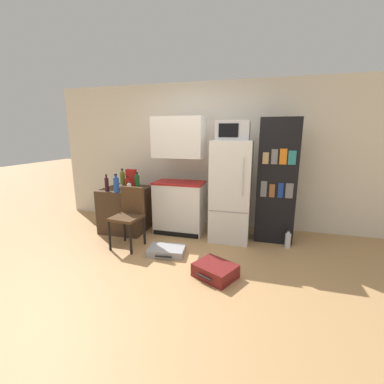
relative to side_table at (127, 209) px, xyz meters
The scene contains 19 objects.
ground_plane 1.83m from the side_table, 43.14° to the right, with size 24.00×24.00×0.00m, color tan.
wall_back 1.92m from the side_table, 27.13° to the left, with size 6.40×0.10×2.57m.
side_table is the anchor object (origin of this frame).
kitchen_hutch 1.09m from the side_table, ahead, with size 0.84×0.49×1.95m.
refrigerator 1.87m from the side_table, ahead, with size 0.61×0.61×1.58m.
microwave 2.27m from the side_table, ahead, with size 0.49×0.37×0.29m.
bookshelf 2.58m from the side_table, ahead, with size 0.58×0.34×1.92m.
bottle_green_tall 0.53m from the side_table, 32.44° to the left, with size 0.09×0.09×0.27m.
bottle_blue_soda 0.60m from the side_table, 85.32° to the right, with size 0.09×0.09×0.30m.
bottle_milk_white 0.53m from the side_table, 47.07° to the right, with size 0.07×0.07×0.16m.
bottle_ketchup_red 0.47m from the side_table, 73.16° to the left, with size 0.08×0.08×0.20m.
bottle_wine_dark 0.60m from the side_table, 120.04° to the right, with size 0.06×0.06×0.28m.
bottle_olive_oil 0.55m from the side_table, 130.73° to the left, with size 0.08×0.08×0.32m.
bowl 0.43m from the side_table, 166.81° to the left, with size 0.15×0.15×0.04m.
cereal_box 0.58m from the side_table, 91.23° to the left, with size 0.19×0.07×0.30m.
chair 0.74m from the side_table, 56.38° to the right, with size 0.44×0.44×0.90m.
suitcase_large_flat 2.16m from the side_table, 32.19° to the right, with size 0.58×0.54×0.16m.
suitcase_small_flat 1.32m from the side_table, 35.67° to the right, with size 0.55×0.40×0.10m.
water_bottle_front 2.73m from the side_table, ahead, with size 0.08×0.08×0.28m.
Camera 1 is at (0.98, -2.67, 1.68)m, focal length 24.00 mm.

